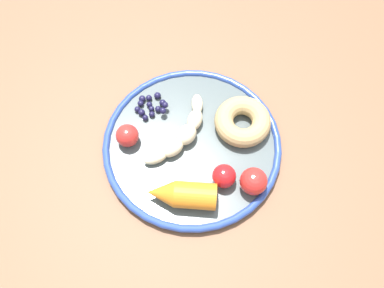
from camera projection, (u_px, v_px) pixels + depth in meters
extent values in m
plane|color=#59534E|center=(195.00, 253.00, 1.33)|extent=(6.00, 6.00, 0.00)
cube|color=brown|center=(198.00, 173.00, 0.68)|extent=(1.16, 0.96, 0.03)
cube|color=brown|center=(78.00, 49.00, 1.25)|extent=(0.05, 0.05, 0.70)
cylinder|color=#495557|center=(192.00, 146.00, 0.68)|extent=(0.29, 0.29, 0.01)
torus|color=#284292|center=(192.00, 144.00, 0.67)|extent=(0.30, 0.30, 0.01)
ellipsoid|color=beige|center=(155.00, 158.00, 0.65)|extent=(0.04, 0.04, 0.02)
ellipsoid|color=beige|center=(173.00, 148.00, 0.66)|extent=(0.04, 0.05, 0.02)
ellipsoid|color=beige|center=(187.00, 134.00, 0.67)|extent=(0.04, 0.05, 0.03)
ellipsoid|color=beige|center=(195.00, 120.00, 0.68)|extent=(0.03, 0.04, 0.02)
ellipsoid|color=beige|center=(197.00, 104.00, 0.70)|extent=(0.03, 0.04, 0.02)
cylinder|color=orange|center=(195.00, 196.00, 0.61)|extent=(0.07, 0.06, 0.04)
cone|color=orange|center=(161.00, 193.00, 0.62)|extent=(0.05, 0.05, 0.04)
torus|color=tan|center=(243.00, 121.00, 0.68)|extent=(0.12, 0.12, 0.03)
sphere|color=#191638|center=(151.00, 109.00, 0.70)|extent=(0.01, 0.01, 0.01)
sphere|color=#191638|center=(145.00, 118.00, 0.69)|extent=(0.01, 0.01, 0.01)
sphere|color=#191638|center=(149.00, 98.00, 0.71)|extent=(0.01, 0.01, 0.01)
sphere|color=#191638|center=(142.00, 99.00, 0.71)|extent=(0.01, 0.01, 0.01)
sphere|color=#191638|center=(163.00, 103.00, 0.70)|extent=(0.01, 0.01, 0.01)
sphere|color=#191638|center=(137.00, 109.00, 0.70)|extent=(0.01, 0.01, 0.01)
sphere|color=#191638|center=(158.00, 96.00, 0.71)|extent=(0.01, 0.01, 0.01)
sphere|color=#191638|center=(141.00, 103.00, 0.70)|extent=(0.01, 0.01, 0.01)
sphere|color=#191638|center=(142.00, 112.00, 0.69)|extent=(0.01, 0.01, 0.01)
sphere|color=#191638|center=(158.00, 109.00, 0.70)|extent=(0.01, 0.01, 0.01)
sphere|color=#191638|center=(149.00, 105.00, 0.70)|extent=(0.01, 0.01, 0.01)
sphere|color=#191638|center=(152.00, 114.00, 0.69)|extent=(0.01, 0.01, 0.01)
sphere|color=#191638|center=(163.00, 111.00, 0.69)|extent=(0.01, 0.01, 0.01)
sphere|color=#191638|center=(165.00, 105.00, 0.69)|extent=(0.01, 0.01, 0.01)
sphere|color=red|center=(254.00, 181.00, 0.62)|extent=(0.04, 0.04, 0.04)
sphere|color=red|center=(224.00, 176.00, 0.63)|extent=(0.04, 0.04, 0.04)
sphere|color=red|center=(127.00, 136.00, 0.66)|extent=(0.04, 0.04, 0.04)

